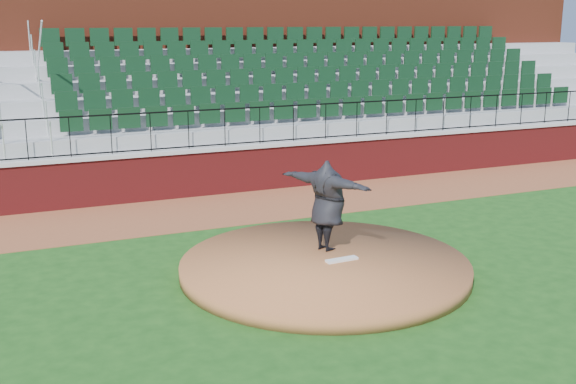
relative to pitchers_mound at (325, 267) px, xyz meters
name	(u,v)px	position (x,y,z in m)	size (l,w,h in m)	color
ground	(320,278)	(-0.19, -0.21, -0.12)	(90.00, 90.00, 0.00)	#174313
warning_track	(227,208)	(-0.19, 5.19, -0.12)	(34.00, 3.20, 0.01)	brown
field_wall	(208,173)	(-0.19, 6.79, 0.47)	(34.00, 0.35, 1.20)	maroon
wall_cap	(207,149)	(-0.19, 6.79, 1.12)	(34.00, 0.45, 0.10)	#B7B7B7
wall_railing	(207,129)	(-0.19, 6.79, 1.67)	(34.00, 0.05, 1.00)	black
seating_stands	(180,100)	(-0.19, 9.52, 2.18)	(34.00, 5.10, 4.60)	gray
concourse_wall	(158,77)	(-0.19, 12.32, 2.62)	(34.00, 0.50, 5.50)	maroon
pitchers_mound	(325,267)	(0.00, 0.00, 0.00)	(5.41, 5.41, 0.25)	brown
pitching_rubber	(342,260)	(0.29, -0.13, 0.15)	(0.64, 0.16, 0.04)	silver
pitcher	(327,205)	(0.33, 0.59, 1.02)	(2.19, 0.60, 1.78)	black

